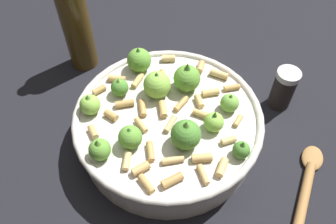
% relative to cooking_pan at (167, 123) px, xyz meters
% --- Properties ---
extents(ground_plane, '(2.40, 2.40, 0.00)m').
position_rel_cooking_pan_xyz_m(ground_plane, '(-0.00, -0.00, -0.04)').
color(ground_plane, black).
extents(cooking_pan, '(0.32, 0.32, 0.13)m').
position_rel_cooking_pan_xyz_m(cooking_pan, '(0.00, 0.00, 0.00)').
color(cooking_pan, beige).
rests_on(cooking_pan, ground).
extents(pepper_shaker, '(0.04, 0.04, 0.09)m').
position_rel_cooking_pan_xyz_m(pepper_shaker, '(0.21, -0.09, -0.00)').
color(pepper_shaker, black).
rests_on(pepper_shaker, ground).
extents(olive_oil_bottle, '(0.06, 0.06, 0.24)m').
position_rel_cooking_pan_xyz_m(olive_oil_bottle, '(0.01, 0.27, 0.06)').
color(olive_oil_bottle, '#4C3814').
rests_on(olive_oil_bottle, ground).
extents(wooden_spoon, '(0.21, 0.10, 0.02)m').
position_rel_cooking_pan_xyz_m(wooden_spoon, '(0.08, -0.23, -0.04)').
color(wooden_spoon, '#9E703D').
rests_on(wooden_spoon, ground).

